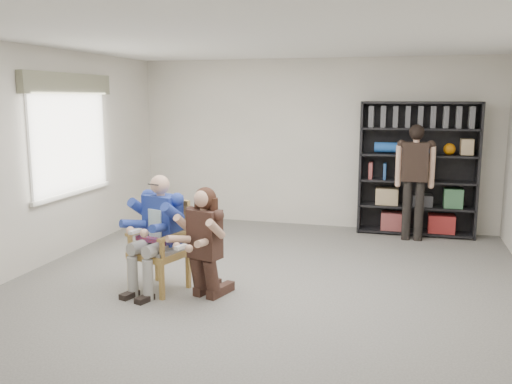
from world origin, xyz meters
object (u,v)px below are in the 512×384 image
(armchair, at_px, (159,246))
(bookshelf, at_px, (418,169))
(standing_man, at_px, (414,183))
(seated_man, at_px, (158,233))
(kneeling_woman, at_px, (203,244))

(armchair, xyz_separation_m, bookshelf, (2.84, 3.41, 0.54))
(armchair, height_order, standing_man, standing_man)
(seated_man, relative_size, bookshelf, 0.63)
(seated_man, bearing_deg, bookshelf, 67.03)
(standing_man, bearing_deg, bookshelf, 84.90)
(kneeling_woman, bearing_deg, standing_man, 71.74)
(armchair, bearing_deg, kneeling_woman, 5.08)
(armchair, height_order, seated_man, seated_man)
(kneeling_woman, xyz_separation_m, standing_man, (2.21, 3.15, 0.27))
(seated_man, height_order, standing_man, standing_man)
(armchair, distance_m, seated_man, 0.15)
(standing_man, bearing_deg, kneeling_woman, -122.85)
(kneeling_woman, xyz_separation_m, bookshelf, (2.26, 3.53, 0.44))
(kneeling_woman, height_order, bookshelf, bookshelf)
(kneeling_woman, bearing_deg, bookshelf, 74.20)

